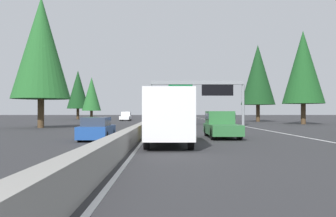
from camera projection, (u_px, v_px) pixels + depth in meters
name	position (u px, v px, depth m)	size (l,w,h in m)	color
ground_plane	(156.00, 123.00, 60.98)	(320.00, 320.00, 0.00)	#2D2D30
median_barrier	(157.00, 118.00, 80.99)	(180.00, 0.56, 0.90)	gray
shoulder_stripe_right	(216.00, 121.00, 71.07)	(160.00, 0.16, 0.01)	silver
shoulder_stripe_median	(158.00, 121.00, 70.99)	(160.00, 0.16, 0.01)	silver
sign_gantry_overhead	(198.00, 90.00, 48.59)	(0.50, 12.68, 5.97)	gray
box_truck_far_right	(168.00, 115.00, 20.15)	(8.50, 2.40, 2.95)	white
pickup_mid_right	(221.00, 125.00, 25.77)	(5.60, 2.00, 1.86)	#2D6B38
bus_mid_center	(183.00, 112.00, 76.35)	(11.50, 2.55, 3.10)	#1E4793
sedan_distant_a	(177.00, 115.00, 123.17)	(4.40, 1.80, 1.47)	silver
sedan_near_right	(166.00, 117.00, 89.44)	(4.40, 1.80, 1.47)	black
oncoming_near	(97.00, 129.00, 23.44)	(4.40, 1.80, 1.47)	#1E4793
oncoming_far	(126.00, 116.00, 76.21)	(5.60, 2.00, 1.86)	white
conifer_right_mid	(303.00, 67.00, 53.74)	(6.08, 6.08, 13.82)	#4C3823
conifer_right_far	(258.00, 75.00, 68.26)	(6.35, 6.35, 14.42)	#4C3823
conifer_left_near	(41.00, 48.00, 41.55)	(6.60, 6.60, 14.99)	#4C3823
conifer_left_mid	(92.00, 94.00, 80.71)	(4.19, 4.19, 9.53)	#4C3823
conifer_left_far	(78.00, 90.00, 89.91)	(5.31, 5.31, 12.07)	#4C3823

